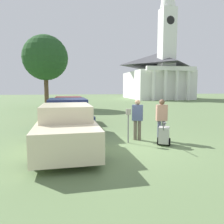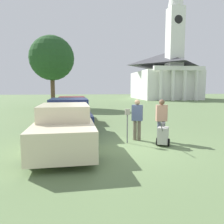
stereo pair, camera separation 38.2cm
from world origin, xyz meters
name	(u,v)px [view 1 (the left image)]	position (x,y,z in m)	size (l,w,h in m)	color
ground_plane	(129,146)	(0.00, 0.00, 0.00)	(120.00, 120.00, 0.00)	#607A4C
parked_car_cream	(66,127)	(-2.23, 0.12, 0.73)	(2.09, 5.22, 1.54)	beige
parked_car_navy	(68,117)	(-2.23, 2.89, 0.75)	(2.20, 5.35, 1.60)	#19234C
parked_car_maroon	(69,110)	(-2.23, 6.23, 0.72)	(2.02, 4.67, 1.56)	maroon
parking_meter	(128,119)	(0.08, 0.38, 0.92)	(0.18, 0.09, 1.31)	slate
person_worker	(137,117)	(0.57, 0.79, 0.93)	(0.47, 0.37, 1.64)	#665B4C
person_supervisor	(162,117)	(1.47, 0.49, 0.94)	(0.44, 0.27, 1.66)	#515670
equipment_cart	(164,135)	(1.29, -0.18, 0.39)	(0.65, 0.96, 1.00)	#B2B2AD
church	(157,71)	(13.89, 31.79, 5.23)	(10.21, 13.10, 23.76)	white
shade_tree	(45,58)	(-4.62, 16.23, 5.14)	(4.62, 4.62, 7.47)	brown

